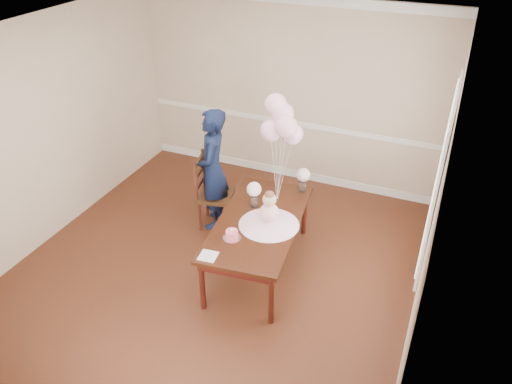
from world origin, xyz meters
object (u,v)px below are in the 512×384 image
object	(u,v)px
dining_table_top	(259,222)
woman	(213,170)
dining_chair_seat	(216,195)
birthday_cake	(232,234)

from	to	relation	value
dining_table_top	woman	distance (m)	1.10
dining_chair_seat	woman	bearing A→B (deg)	144.65
woman	dining_table_top	bearing A→B (deg)	36.31
dining_table_top	birthday_cake	xyz separation A→B (m)	(-0.13, -0.42, 0.07)
dining_table_top	woman	world-z (taller)	woman
birthday_cake	dining_chair_seat	size ratio (longest dim) A/B	0.31
dining_chair_seat	woman	world-z (taller)	woman
dining_chair_seat	birthday_cake	bearing A→B (deg)	-67.36
dining_chair_seat	woman	xyz separation A→B (m)	(-0.03, 0.01, 0.37)
birthday_cake	dining_chair_seat	distance (m)	1.28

